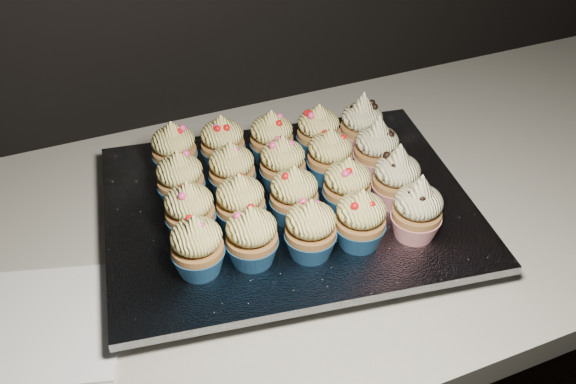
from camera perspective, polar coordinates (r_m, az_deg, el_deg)
The scene contains 24 objects.
worktop at distance 0.89m, azimuth -5.81°, elevation -4.47°, with size 2.44×0.64×0.04m, color beige.
napkin at distance 0.80m, azimuth -20.93°, elevation -10.89°, with size 0.18×0.18×0.00m, color white.
baking_tray at distance 0.88m, azimuth 0.00°, elevation -2.00°, with size 0.45×0.34×0.02m, color black.
foil_lining at distance 0.87m, azimuth 0.00°, elevation -1.14°, with size 0.48×0.38×0.01m, color silver.
cupcake_0 at distance 0.75m, azimuth -8.07°, elevation -4.80°, with size 0.06×0.06×0.08m.
cupcake_1 at distance 0.75m, azimuth -3.24°, elevation -3.99°, with size 0.06×0.06×0.08m.
cupcake_2 at distance 0.76m, azimuth 2.03°, elevation -3.36°, with size 0.06×0.06×0.08m.
cupcake_3 at distance 0.78m, azimuth 6.46°, elevation -2.45°, with size 0.06×0.06×0.08m.
cupcake_4 at distance 0.80m, azimuth 11.41°, elevation -1.58°, with size 0.06×0.06×0.10m.
cupcake_5 at distance 0.80m, azimuth -8.71°, elevation -1.69°, with size 0.06×0.06×0.08m.
cupcake_6 at distance 0.80m, azimuth -4.23°, elevation -0.99°, with size 0.06×0.06×0.08m.
cupcake_7 at distance 0.81m, azimuth 0.55°, elevation -0.30°, with size 0.06×0.06×0.08m.
cupcake_8 at distance 0.83m, azimuth 5.27°, elevation 0.47°, with size 0.06×0.06×0.08m.
cupcake_9 at distance 0.85m, azimuth 9.61°, elevation 1.22°, with size 0.06×0.06×0.10m.
cupcake_10 at distance 0.85m, azimuth -9.54°, elevation 1.09°, with size 0.06×0.06×0.08m.
cupcake_11 at distance 0.86m, azimuth -5.00°, elevation 1.91°, with size 0.06×0.06×0.08m.
cupcake_12 at distance 0.87m, azimuth -0.46°, elevation 2.48°, with size 0.06×0.06×0.08m.
cupcake_13 at distance 0.88m, azimuth 3.74°, elevation 3.16°, with size 0.06×0.06×0.08m.
cupcake_14 at distance 0.90m, azimuth 7.86°, elevation 3.81°, with size 0.06×0.06×0.10m.
cupcake_15 at distance 0.91m, azimuth -10.08°, elevation 3.72°, with size 0.06×0.06×0.08m.
cupcake_16 at distance 0.91m, azimuth -5.82°, elevation 4.33°, with size 0.06×0.06×0.08m.
cupcake_17 at distance 0.92m, azimuth -1.45°, elevation 4.79°, with size 0.06×0.06×0.08m.
cupcake_18 at distance 0.93m, azimuth 2.71°, elevation 5.35°, with size 0.06×0.06×0.08m.
cupcake_19 at distance 0.95m, azimuth 6.55°, elevation 5.96°, with size 0.06×0.06×0.10m.
Camera 1 is at (-0.17, 1.07, 1.48)m, focal length 40.00 mm.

